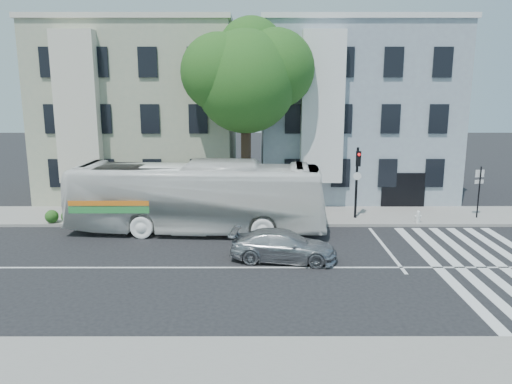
{
  "coord_description": "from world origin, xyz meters",
  "views": [
    {
      "loc": [
        0.53,
        -19.29,
        7.29
      ],
      "look_at": [
        0.56,
        3.6,
        2.4
      ],
      "focal_mm": 35.0,
      "sensor_mm": 36.0,
      "label": 1
    }
  ],
  "objects_px": {
    "traffic_signal": "(357,174)",
    "fire_hydrant": "(418,216)",
    "bus": "(197,197)",
    "sedan": "(283,246)"
  },
  "relations": [
    {
      "from": "bus",
      "to": "fire_hydrant",
      "type": "relative_size",
      "value": 19.25
    },
    {
      "from": "traffic_signal",
      "to": "fire_hydrant",
      "type": "xyz_separation_m",
      "value": [
        3.12,
        -0.95,
        -2.12
      ]
    },
    {
      "from": "traffic_signal",
      "to": "bus",
      "type": "bearing_deg",
      "value": -151.97
    },
    {
      "from": "bus",
      "to": "fire_hydrant",
      "type": "distance_m",
      "value": 11.72
    },
    {
      "from": "fire_hydrant",
      "to": "traffic_signal",
      "type": "bearing_deg",
      "value": 163.07
    },
    {
      "from": "sedan",
      "to": "fire_hydrant",
      "type": "height_order",
      "value": "sedan"
    },
    {
      "from": "bus",
      "to": "fire_hydrant",
      "type": "bearing_deg",
      "value": -80.86
    },
    {
      "from": "bus",
      "to": "sedan",
      "type": "distance_m",
      "value": 6.1
    },
    {
      "from": "bus",
      "to": "sedan",
      "type": "bearing_deg",
      "value": -132.55
    },
    {
      "from": "sedan",
      "to": "fire_hydrant",
      "type": "bearing_deg",
      "value": -45.64
    }
  ]
}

